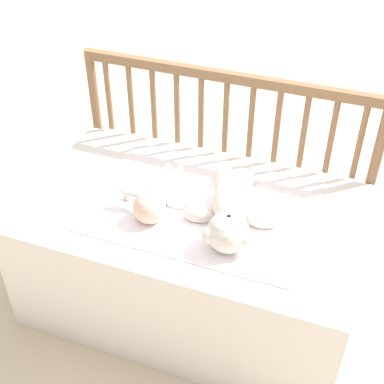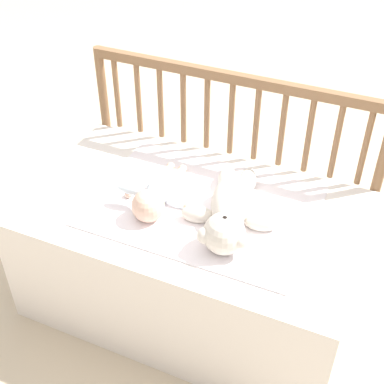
# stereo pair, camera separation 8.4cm
# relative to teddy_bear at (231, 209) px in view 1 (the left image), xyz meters

# --- Properties ---
(ground_plane) EXTENTS (12.00, 12.00, 0.00)m
(ground_plane) POSITION_rel_teddy_bear_xyz_m (-0.15, 0.03, -0.52)
(ground_plane) COLOR #C6B293
(crib_mattress) EXTENTS (1.14, 0.68, 0.46)m
(crib_mattress) POSITION_rel_teddy_bear_xyz_m (-0.15, 0.03, -0.29)
(crib_mattress) COLOR white
(crib_mattress) RESTS_ON ground_plane
(crib_rail) EXTENTS (1.14, 0.04, 0.79)m
(crib_rail) POSITION_rel_teddy_bear_xyz_m (-0.15, 0.39, 0.05)
(crib_rail) COLOR brown
(crib_rail) RESTS_ON ground_plane
(blanket) EXTENTS (0.74, 0.53, 0.01)m
(blanket) POSITION_rel_teddy_bear_xyz_m (-0.11, 0.04, -0.05)
(blanket) COLOR white
(blanket) RESTS_ON crib_mattress
(teddy_bear) EXTENTS (0.32, 0.45, 0.13)m
(teddy_bear) POSITION_rel_teddy_bear_xyz_m (0.00, 0.00, 0.00)
(teddy_bear) COLOR silver
(teddy_bear) RESTS_ON crib_mattress
(baby) EXTENTS (0.25, 0.35, 0.11)m
(baby) POSITION_rel_teddy_bear_xyz_m (-0.26, -0.00, -0.01)
(baby) COLOR white
(baby) RESTS_ON crib_mattress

